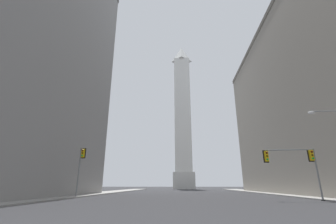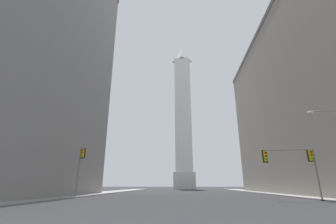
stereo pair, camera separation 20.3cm
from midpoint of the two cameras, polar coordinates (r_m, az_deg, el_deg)
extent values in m
cube|color=gray|center=(37.09, -22.29, -19.01)|extent=(5.00, 102.98, 0.15)
cube|color=gray|center=(37.50, 31.55, -17.75)|extent=(5.00, 102.98, 0.15)
cube|color=#605B52|center=(53.79, 35.84, 20.20)|extent=(22.51, 59.14, 0.90)
cube|color=silver|center=(88.58, 4.28, -17.00)|extent=(8.09, 8.09, 6.03)
cube|color=silver|center=(93.01, 3.90, -0.17)|extent=(6.47, 6.47, 47.87)
pyramid|color=silver|center=(104.74, 3.57, 14.30)|extent=(6.47, 6.47, 7.12)
cylinder|color=slate|center=(28.56, 33.86, -12.92)|extent=(0.18, 0.18, 5.22)
cylinder|color=#262626|center=(28.58, 34.79, -17.97)|extent=(0.40, 0.40, 0.10)
cube|color=#E5B20F|center=(28.55, 32.68, -9.22)|extent=(0.36, 0.36, 1.10)
cube|color=black|center=(28.71, 32.49, -9.28)|extent=(0.58, 0.07, 1.32)
sphere|color=#410907|center=(28.43, 32.76, -8.48)|extent=(0.22, 0.22, 0.22)
sphere|color=#483506|center=(28.39, 32.88, -9.15)|extent=(0.22, 0.22, 0.22)
sphere|color=green|center=(28.36, 32.99, -9.83)|extent=(0.22, 0.22, 0.22)
cylinder|color=slate|center=(27.65, 28.46, -8.42)|extent=(4.96, 0.14, 0.14)
sphere|color=slate|center=(28.76, 32.99, -7.99)|extent=(0.18, 0.18, 0.18)
cube|color=#E5B20F|center=(26.64, 23.75, -10.24)|extent=(0.36, 0.36, 1.10)
cube|color=black|center=(26.80, 23.61, -10.30)|extent=(0.58, 0.07, 1.32)
sphere|color=#410907|center=(26.51, 23.82, -9.45)|extent=(0.22, 0.22, 0.22)
sphere|color=#483506|center=(26.47, 23.91, -10.18)|extent=(0.22, 0.22, 0.22)
sphere|color=green|center=(26.43, 24.01, -10.91)|extent=(0.22, 0.22, 0.22)
cylinder|color=slate|center=(31.90, -21.67, -13.98)|extent=(0.18, 0.18, 6.20)
cylinder|color=#262626|center=(31.90, -22.33, -19.42)|extent=(0.40, 0.40, 0.10)
cube|color=#E5B20F|center=(31.99, -20.69, -9.75)|extent=(0.37, 0.37, 1.10)
cube|color=black|center=(32.14, -20.54, -9.81)|extent=(0.58, 0.08, 1.32)
sphere|color=#410907|center=(31.87, -20.79, -9.09)|extent=(0.22, 0.22, 0.22)
sphere|color=#483506|center=(31.82, -20.86, -9.70)|extent=(0.22, 0.22, 0.22)
sphere|color=green|center=(31.78, -20.93, -10.30)|extent=(0.22, 0.22, 0.22)
cylinder|color=gray|center=(25.10, 34.93, 0.22)|extent=(2.35, 0.12, 0.12)
ellipsoid|color=silver|center=(24.48, 32.64, -0.09)|extent=(0.64, 0.36, 0.26)
camera|label=1|loc=(0.10, -89.89, -0.04)|focal=24.00mm
camera|label=2|loc=(0.10, 90.11, 0.04)|focal=24.00mm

